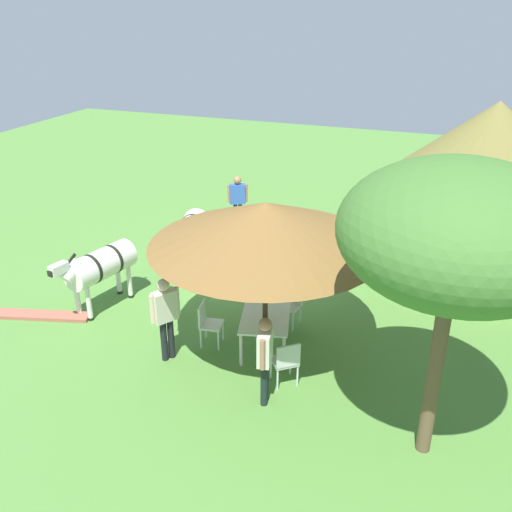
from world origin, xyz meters
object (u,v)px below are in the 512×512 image
patio_dining_table (265,321)px  guest_behind_table (265,353)px  patio_chair_near_hut (286,360)px  zebra_nearest_camera (191,233)px  standing_watcher (238,198)px  zebra_by_umbrella (99,266)px  thatched_hut (487,180)px  guest_beside_umbrella (165,312)px  patio_chair_near_lawn (207,321)px  acacia_tree_right_background (457,233)px  patio_chair_west_end (291,301)px  striped_lounge_chair (313,258)px  shade_umbrella (266,224)px

patio_dining_table → guest_behind_table: guest_behind_table is taller
patio_chair_near_hut → guest_behind_table: size_ratio=0.54×
zebra_nearest_camera → standing_watcher: bearing=-107.1°
standing_watcher → zebra_by_umbrella: size_ratio=0.74×
thatched_hut → guest_beside_umbrella: bearing=-41.2°
standing_watcher → zebra_by_umbrella: bearing=52.3°
patio_chair_near_lawn → acacia_tree_right_background: 5.55m
thatched_hut → zebra_by_umbrella: 9.26m
patio_chair_west_end → zebra_by_umbrella: (0.84, -4.14, 0.50)m
patio_dining_table → zebra_by_umbrella: bearing=-94.6°
standing_watcher → acacia_tree_right_background: acacia_tree_right_background is taller
patio_chair_west_end → patio_chair_near_lawn: 1.88m
patio_chair_west_end → striped_lounge_chair: (-2.79, -0.27, -0.26)m
zebra_nearest_camera → zebra_by_umbrella: size_ratio=0.96×
shade_umbrella → patio_dining_table: bearing=180.0°
patio_chair_near_hut → acacia_tree_right_background: (0.77, 2.48, 3.10)m
patio_chair_west_end → zebra_by_umbrella: bearing=19.3°
thatched_hut → guest_behind_table: bearing=-25.6°
patio_chair_west_end → zebra_nearest_camera: size_ratio=0.42×
zebra_by_umbrella → acacia_tree_right_background: bearing=177.1°
patio_chair_near_hut → guest_beside_umbrella: bearing=142.0°
guest_beside_umbrella → zebra_nearest_camera: bearing=51.5°
patio_dining_table → striped_lounge_chair: size_ratio=1.53×
standing_watcher → zebra_by_umbrella: standing_watcher is taller
patio_dining_table → patio_chair_near_hut: patio_chair_near_hut is taller
patio_chair_near_hut → guest_beside_umbrella: (0.01, -2.37, 0.51)m
shade_umbrella → zebra_nearest_camera: shade_umbrella is taller
thatched_hut → patio_chair_near_lawn: 7.55m
thatched_hut → patio_chair_near_hut: 7.10m
shade_umbrella → guest_behind_table: shade_umbrella is taller
guest_behind_table → acacia_tree_right_background: (0.19, 2.68, 2.62)m
thatched_hut → zebra_nearest_camera: size_ratio=2.58×
patio_chair_near_lawn → standing_watcher: standing_watcher is taller
zebra_by_umbrella → acacia_tree_right_background: 7.90m
striped_lounge_chair → zebra_by_umbrella: 5.36m
patio_chair_near_lawn → guest_behind_table: bearing=42.7°
guest_behind_table → striped_lounge_chair: size_ratio=1.76×
patio_dining_table → guest_beside_umbrella: size_ratio=0.85×
patio_chair_near_lawn → zebra_by_umbrella: size_ratio=0.40×
patio_chair_near_lawn → patio_chair_west_end: bearing=126.2°
patio_chair_near_lawn → zebra_nearest_camera: zebra_nearest_camera is taller
thatched_hut → standing_watcher: thatched_hut is taller
guest_behind_table → zebra_nearest_camera: bearing=-151.1°
patio_chair_near_hut → zebra_nearest_camera: bearing=96.7°
thatched_hut → patio_dining_table: 6.67m
striped_lounge_chair → patio_chair_near_lawn: bearing=105.3°
thatched_hut → guest_behind_table: size_ratio=3.35×
zebra_by_umbrella → acacia_tree_right_background: size_ratio=0.49×
patio_chair_near_lawn → patio_chair_near_hut: 2.01m
patio_chair_near_lawn → zebra_nearest_camera: (-2.98, -1.83, 0.48)m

